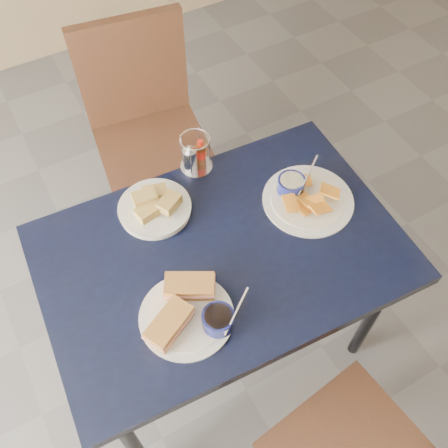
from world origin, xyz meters
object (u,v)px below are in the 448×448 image
chair_far (142,119)px  bread_basket (155,207)px  dining_table (222,263)px  plantain_plate (303,195)px  condiment_caddy (194,156)px  sandwich_plate (189,311)px

chair_far → bread_basket: chair_far is taller
dining_table → plantain_plate: bearing=8.0°
plantain_plate → condiment_caddy: 0.38m
chair_far → condiment_caddy: bearing=-90.1°
plantain_plate → bread_basket: bearing=156.6°
plantain_plate → bread_basket: size_ratio=1.29×
sandwich_plate → bread_basket: 0.38m
dining_table → condiment_caddy: 0.37m
sandwich_plate → condiment_caddy: bearing=61.0°
dining_table → bread_basket: bearing=115.4°
dining_table → condiment_caddy: bearing=75.9°
condiment_caddy → plantain_plate: bearing=-50.5°
sandwich_plate → condiment_caddy: 0.55m
chair_far → bread_basket: size_ratio=4.18×
dining_table → chair_far: 0.87m
dining_table → bread_basket: bread_basket is taller
bread_basket → dining_table: bearing=-64.6°
chair_far → condiment_caddy: 0.58m
chair_far → sandwich_plate: size_ratio=3.18×
chair_far → plantain_plate: bearing=-73.4°
sandwich_plate → plantain_plate: bearing=20.2°
plantain_plate → chair_far: bearing=106.6°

